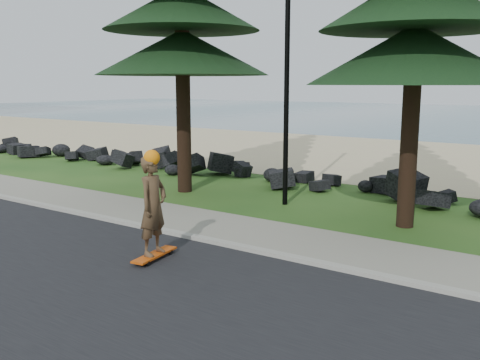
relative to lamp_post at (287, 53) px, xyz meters
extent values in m
plane|color=#204916|center=(0.00, -3.20, -4.13)|extent=(160.00, 160.00, 0.00)
cube|color=black|center=(0.00, -7.70, -4.12)|extent=(160.00, 7.00, 0.02)
cube|color=#A19F91|center=(0.00, -4.10, -4.08)|extent=(160.00, 0.20, 0.10)
cube|color=gray|center=(0.00, -3.00, -4.09)|extent=(160.00, 2.00, 0.08)
cube|color=#D0C58B|center=(0.00, 11.30, -4.13)|extent=(160.00, 15.00, 0.01)
cylinder|color=black|center=(0.00, 0.00, -0.13)|extent=(0.14, 0.14, 8.00)
cube|color=#CA4A0B|center=(0.38, -5.58, -4.03)|extent=(0.44, 1.16, 0.04)
imported|color=#513A25|center=(0.38, -5.58, -3.07)|extent=(0.55, 0.75, 1.89)
sphere|color=orange|center=(0.38, -5.58, -2.16)|extent=(0.30, 0.30, 0.30)
camera|label=1|loc=(7.32, -12.65, -0.81)|focal=40.00mm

